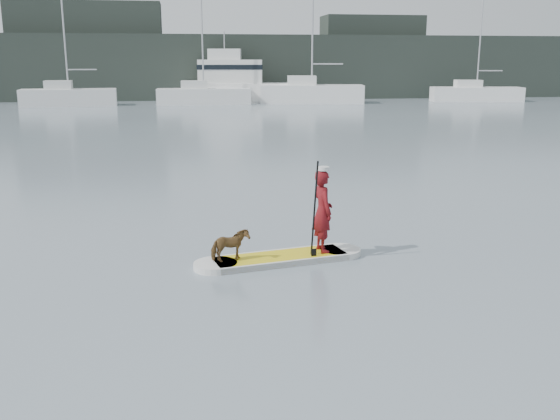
{
  "coord_description": "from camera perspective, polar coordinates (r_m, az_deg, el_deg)",
  "views": [
    {
      "loc": [
        -1.21,
        -9.42,
        3.71
      ],
      "look_at": [
        0.5,
        1.65,
        1.0
      ],
      "focal_mm": 40.0,
      "sensor_mm": 36.0,
      "label": 1
    }
  ],
  "objects": [
    {
      "name": "white_cap",
      "position": [
        11.69,
        3.98,
        3.8
      ],
      "size": [
        0.22,
        0.22,
        0.07
      ],
      "primitive_type": "cylinder",
      "color": "silver",
      "rests_on": "paddler"
    },
    {
      "name": "paddler",
      "position": [
        11.86,
        3.92,
        -0.11
      ],
      "size": [
        0.46,
        0.62,
        1.57
      ],
      "primitive_type": "imported",
      "rotation": [
        0.0,
        0.0,
        1.72
      ],
      "color": "maroon",
      "rests_on": "paddleboard"
    },
    {
      "name": "shore_building_east",
      "position": [
        66.26,
        8.33,
        13.7
      ],
      "size": [
        10.0,
        4.0,
        8.0
      ],
      "primitive_type": "cube",
      "color": "black",
      "rests_on": "ground"
    },
    {
      "name": "motor_yacht_a",
      "position": [
        57.09,
        -3.95,
        11.56
      ],
      "size": [
        10.56,
        4.61,
        6.13
      ],
      "rotation": [
        0.0,
        0.0,
        -0.15
      ],
      "color": "white",
      "rests_on": "ground"
    },
    {
      "name": "sailboat_c",
      "position": [
        55.02,
        -18.8,
        9.85
      ],
      "size": [
        7.78,
        3.17,
        10.91
      ],
      "rotation": [
        0.0,
        0.0,
        0.08
      ],
      "color": "white",
      "rests_on": "ground"
    },
    {
      "name": "shore_building_west",
      "position": [
        64.03,
        -17.15,
        13.71
      ],
      "size": [
        14.0,
        4.0,
        9.0
      ],
      "primitive_type": "cube",
      "color": "black",
      "rests_on": "ground"
    },
    {
      "name": "sailboat_e",
      "position": [
        55.71,
        2.84,
        10.71
      ],
      "size": [
        9.29,
        4.32,
        12.95
      ],
      "rotation": [
        0.0,
        0.0,
        -0.16
      ],
      "color": "white",
      "rests_on": "ground"
    },
    {
      "name": "sailboat_d",
      "position": [
        54.53,
        -7.05,
        10.46
      ],
      "size": [
        7.96,
        2.65,
        11.64
      ],
      "rotation": [
        0.0,
        0.0,
        -0.03
      ],
      "color": "white",
      "rests_on": "ground"
    },
    {
      "name": "paddleboard",
      "position": [
        11.78,
        0.0,
        -4.45
      ],
      "size": [
        3.25,
        1.28,
        0.12
      ],
      "rotation": [
        0.0,
        0.0,
        0.19
      ],
      "color": "yellow",
      "rests_on": "ground"
    },
    {
      "name": "shore_mass",
      "position": [
        62.43,
        -7.85,
        12.81
      ],
      "size": [
        90.0,
        6.0,
        6.0
      ],
      "primitive_type": "cube",
      "color": "black",
      "rests_on": "ground"
    },
    {
      "name": "paddle",
      "position": [
        11.56,
        3.15,
        -1.02
      ],
      "size": [
        0.1,
        0.3,
        2.0
      ],
      "rotation": [
        0.0,
        0.0,
        0.19
      ],
      "color": "black",
      "rests_on": "ground"
    },
    {
      "name": "dog",
      "position": [
        11.39,
        -4.58,
        -3.26
      ],
      "size": [
        0.76,
        0.53,
        0.59
      ],
      "primitive_type": "imported",
      "rotation": [
        0.0,
        0.0,
        1.92
      ],
      "color": "brown",
      "rests_on": "paddleboard"
    },
    {
      "name": "ground",
      "position": [
        10.19,
        -1.37,
        -7.74
      ],
      "size": [
        140.0,
        140.0,
        0.0
      ],
      "primitive_type": "plane",
      "color": "slate",
      "rests_on": "ground"
    },
    {
      "name": "sailboat_f",
      "position": [
        60.54,
        17.45,
        10.23
      ],
      "size": [
        8.34,
        3.83,
        12.04
      ],
      "rotation": [
        0.0,
        0.0,
        -0.19
      ],
      "color": "white",
      "rests_on": "ground"
    }
  ]
}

